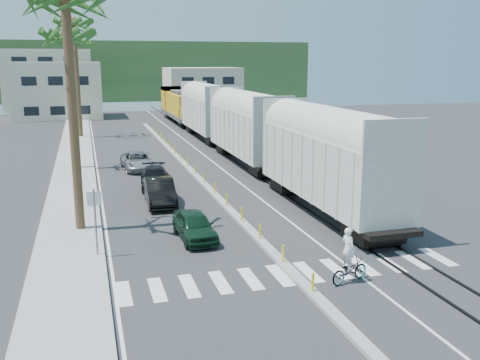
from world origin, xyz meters
The scene contains 16 objects.
ground centered at (0.00, 0.00, 0.00)m, with size 140.00×140.00×0.00m, color #28282B.
sidewalk centered at (-8.50, 25.00, 0.07)m, with size 3.00×90.00×0.15m, color gray.
rails centered at (5.00, 28.00, 0.03)m, with size 1.56×100.00×0.06m.
median centered at (0.00, 19.96, 0.09)m, with size 0.45×60.00×0.85m.
crosswalk centered at (0.00, -2.00, 0.01)m, with size 14.00×2.20×0.01m, color silver.
lane_markings centered at (-2.15, 25.00, 0.00)m, with size 9.42×90.00×0.01m.
freight_train centered at (5.00, 26.27, 2.91)m, with size 3.00×60.94×5.85m.
palm_trees centered at (-8.10, 22.70, 10.81)m, with size 3.50×37.20×13.75m.
street_sign centered at (-7.30, 2.00, 1.97)m, with size 0.60×0.08×3.00m.
buildings centered at (-6.41, 71.66, 4.36)m, with size 38.00×27.00×10.00m.
hillside centered at (0.00, 100.00, 6.00)m, with size 80.00×20.00×12.00m, color #385628.
car_lead centered at (-2.83, 3.22, 0.66)m, with size 1.75×3.95×1.32m, color black.
car_second centered at (-3.54, 9.94, 0.76)m, with size 1.74×4.64×1.51m, color black.
car_third centered at (-3.27, 14.12, 0.67)m, with size 2.27×4.76×1.34m, color black.
car_rear centered at (-3.76, 20.51, 0.66)m, with size 2.49×4.89×1.32m, color #939698.
cyclist centered at (1.78, -3.31, 0.67)m, with size 1.71×2.15×2.16m.
Camera 1 is at (-7.45, -20.37, 8.23)m, focal length 40.00 mm.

